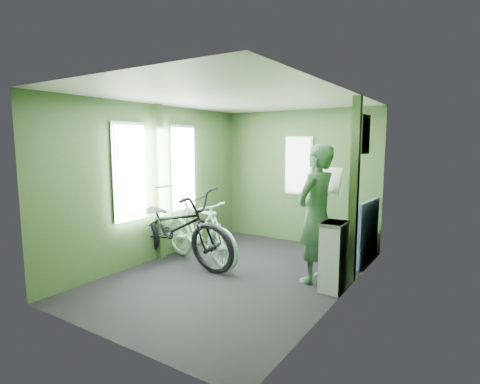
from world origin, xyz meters
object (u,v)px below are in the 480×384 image
(waste_box, at_px, (333,257))
(passenger, at_px, (316,214))
(bench_seat, at_px, (354,243))
(bicycle_black, at_px, (174,264))
(bicycle_mint, at_px, (199,263))

(waste_box, bearing_deg, passenger, 148.60)
(bench_seat, bearing_deg, passenger, -97.35)
(bicycle_black, xyz_separation_m, bicycle_mint, (0.26, 0.25, 0.00))
(bicycle_black, distance_m, bicycle_mint, 0.36)
(bicycle_black, distance_m, bench_seat, 2.66)
(passenger, height_order, waste_box, passenger)
(bicycle_mint, bearing_deg, passenger, -70.01)
(passenger, bearing_deg, bicycle_black, -62.96)
(passenger, xyz_separation_m, waste_box, (0.30, -0.18, -0.45))
(waste_box, height_order, bench_seat, bench_seat)
(bicycle_mint, bearing_deg, bench_seat, -42.55)
(bicycle_black, bearing_deg, bench_seat, -51.19)
(bench_seat, bearing_deg, bicycle_mint, -142.19)
(bench_seat, bearing_deg, bicycle_black, -141.02)
(bicycle_mint, xyz_separation_m, waste_box, (1.98, 0.05, 0.42))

